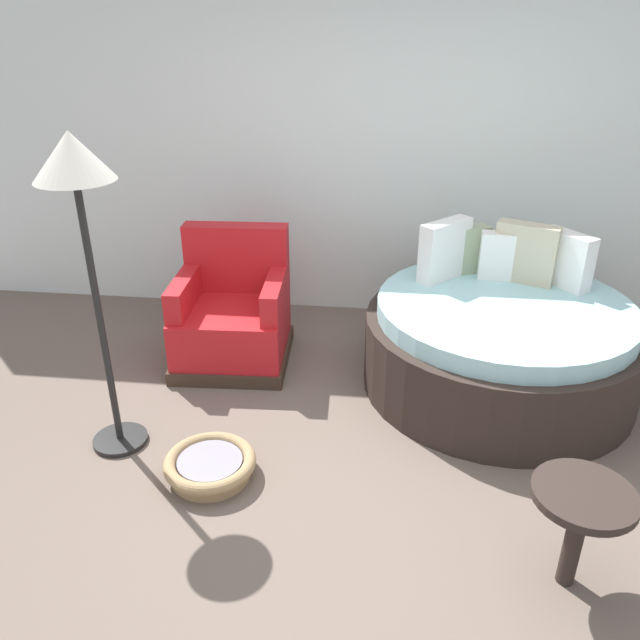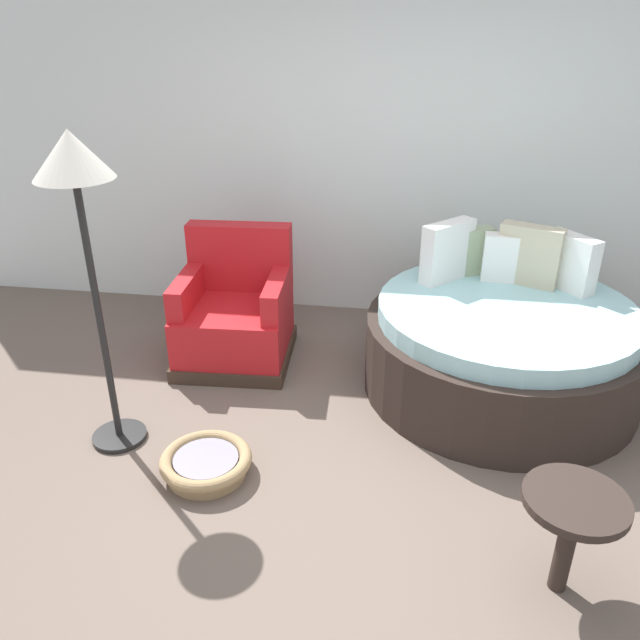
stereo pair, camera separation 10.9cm
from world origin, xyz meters
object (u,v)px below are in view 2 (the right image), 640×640
object	(u,v)px
round_daybed	(501,344)
floor_lamp	(77,188)
side_table	(573,514)
pet_basket	(206,463)
red_armchair	(236,316)

from	to	relation	value
round_daybed	floor_lamp	bearing A→B (deg)	-157.98
side_table	pet_basket	bearing A→B (deg)	164.17
pet_basket	side_table	distance (m)	1.90
pet_basket	side_table	xyz separation A→B (m)	(1.79, -0.51, 0.35)
side_table	floor_lamp	world-z (taller)	floor_lamp
side_table	floor_lamp	bearing A→B (deg)	162.83
round_daybed	floor_lamp	xyz separation A→B (m)	(-2.31, -0.93, 1.20)
red_armchair	pet_basket	distance (m)	1.37
pet_basket	side_table	bearing A→B (deg)	-15.83
round_daybed	red_armchair	bearing A→B (deg)	175.06
red_armchair	round_daybed	bearing A→B (deg)	-4.94
red_armchair	floor_lamp	distance (m)	1.68
red_armchair	pet_basket	bearing A→B (deg)	-82.30
pet_basket	floor_lamp	size ratio (longest dim) A/B	0.28
red_armchair	floor_lamp	bearing A→B (deg)	-112.01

